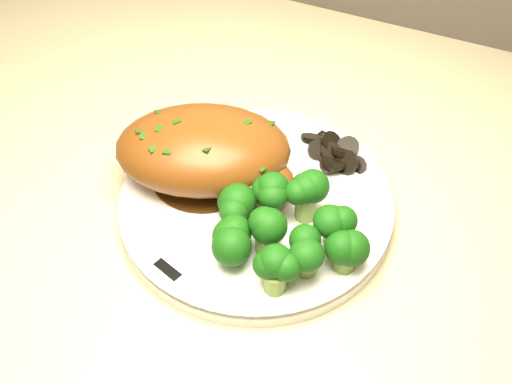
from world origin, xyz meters
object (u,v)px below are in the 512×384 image
at_px(chicken_breast, 209,153).
at_px(plate, 256,205).
at_px(broccoli_florets, 285,228).
at_px(counter, 106,287).

bearing_deg(chicken_breast, plate, -31.49).
height_order(plate, broccoli_florets, broccoli_florets).
height_order(chicken_breast, broccoli_florets, chicken_breast).
height_order(counter, plate, counter).
xyz_separation_m(plate, broccoli_florets, (0.05, -0.05, 0.04)).
relative_size(counter, plate, 7.79).
bearing_deg(plate, broccoli_florets, -42.55).
relative_size(counter, broccoli_florets, 14.84).
bearing_deg(chicken_breast, counter, 141.43).
xyz_separation_m(counter, broccoli_florets, (0.39, -0.14, 0.52)).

